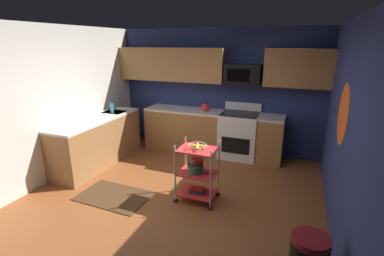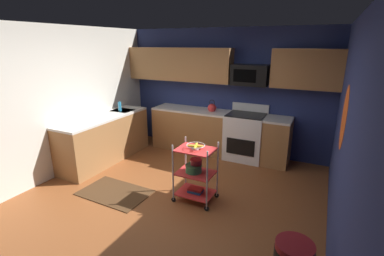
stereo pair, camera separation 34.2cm
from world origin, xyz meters
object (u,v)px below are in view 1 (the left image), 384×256
microwave (243,74)px  mixing_bowl_large (195,168)px  mixing_bowl_small (198,161)px  dish_soap_bottle (112,108)px  rolling_cart (197,172)px  book_stack (197,190)px  fruit_bowl (197,146)px  oven_range (239,135)px  kettle (205,107)px

microwave → mixing_bowl_large: (-0.25, -2.01, -1.18)m
mixing_bowl_large → mixing_bowl_small: mixing_bowl_small is taller
dish_soap_bottle → rolling_cart: bearing=-25.0°
book_stack → fruit_bowl: bearing=0.0°
oven_range → microwave: microwave is taller
mixing_bowl_large → book_stack: size_ratio=1.13×
fruit_bowl → mixing_bowl_large: 0.36m
microwave → book_stack: size_ratio=3.15×
microwave → kettle: size_ratio=2.65×
rolling_cart → kettle: kettle is taller
mixing_bowl_large → kettle: kettle is taller
fruit_bowl → oven_range: bearing=83.5°
mixing_bowl_large → mixing_bowl_small: (0.02, 0.04, 0.10)m
oven_range → kettle: (-0.74, -0.00, 0.52)m
microwave → mixing_bowl_small: microwave is taller
fruit_bowl → mixing_bowl_small: 0.26m
book_stack → rolling_cart: bearing=0.0°
microwave → fruit_bowl: bearing=-96.2°
fruit_bowl → kettle: (-0.52, 1.90, 0.12)m
kettle → oven_range: bearing=0.3°
book_stack → dish_soap_bottle: size_ratio=1.11×
oven_range → mixing_bowl_large: oven_range is taller
mixing_bowl_large → book_stack: (0.03, 0.00, -0.36)m
microwave → mixing_bowl_large: size_ratio=2.78×
oven_range → kettle: size_ratio=4.17×
mixing_bowl_large → book_stack: mixing_bowl_large is taller
oven_range → mixing_bowl_large: size_ratio=4.37×
microwave → kettle: microwave is taller
oven_range → microwave: bearing=90.3°
fruit_bowl → book_stack: fruit_bowl is taller
mixing_bowl_small → oven_range: bearing=83.1°
microwave → mixing_bowl_small: bearing=-96.5°
book_stack → kettle: kettle is taller
rolling_cart → mixing_bowl_small: size_ratio=5.03×
dish_soap_bottle → oven_range: bearing=19.1°
mixing_bowl_large → dish_soap_bottle: 2.51m
mixing_bowl_large → kettle: 2.02m
rolling_cart → microwave: bearing=83.8°
fruit_bowl → book_stack: (0.00, 0.00, -0.72)m
fruit_bowl → mixing_bowl_large: fruit_bowl is taller
rolling_cart → fruit_bowl: bearing=180.0°
mixing_bowl_large → microwave: bearing=82.9°
rolling_cart → mixing_bowl_large: rolling_cart is taller
oven_range → rolling_cart: size_ratio=1.20×
rolling_cart → kettle: size_ratio=3.47×
microwave → fruit_bowl: (-0.22, -2.01, -0.82)m
book_stack → oven_range: bearing=83.5°
oven_range → mixing_bowl_large: (-0.25, -1.91, 0.04)m
dish_soap_bottle → microwave: bearing=21.2°
microwave → fruit_bowl: size_ratio=2.57×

